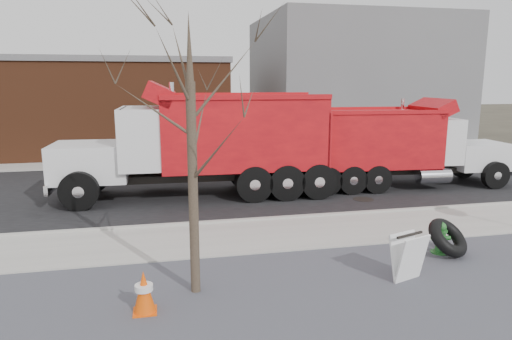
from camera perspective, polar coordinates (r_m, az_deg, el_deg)
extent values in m
plane|color=#383328|center=(12.16, 6.78, -8.26)|extent=(120.00, 120.00, 0.00)
cube|color=slate|center=(9.17, 14.09, -15.09)|extent=(60.00, 5.00, 0.03)
cube|color=#9E9B93|center=(12.37, 6.41, -7.75)|extent=(60.00, 2.50, 0.06)
cube|color=#9E9B93|center=(13.54, 4.67, -5.94)|extent=(60.00, 0.15, 0.11)
cube|color=black|center=(18.00, 0.32, -1.77)|extent=(60.00, 9.40, 0.02)
cube|color=#9E9B93|center=(23.49, -2.68, 1.30)|extent=(60.00, 2.00, 0.06)
cube|color=slate|center=(31.55, 12.00, 10.81)|extent=(12.00, 10.00, 8.00)
cube|color=brown|center=(28.57, -24.87, 7.02)|extent=(20.00, 8.00, 5.00)
cube|color=slate|center=(28.55, -25.31, 12.32)|extent=(20.20, 8.20, 0.30)
cylinder|color=#382D23|center=(8.50, -7.86, -2.69)|extent=(0.18, 0.18, 4.00)
cone|color=#382D23|center=(8.28, -8.35, 15.06)|extent=(0.14, 0.14, 1.20)
cylinder|color=#2C6E2A|center=(11.76, 21.96, -9.56)|extent=(0.42, 0.42, 0.06)
cylinder|color=#2C6E2A|center=(11.66, 22.06, -8.25)|extent=(0.22, 0.22, 0.57)
cylinder|color=#2C6E2A|center=(11.58, 22.15, -7.06)|extent=(0.28, 0.28, 0.05)
sphere|color=#2C6E2A|center=(11.56, 22.18, -6.61)|extent=(0.23, 0.23, 0.23)
cylinder|color=#2C6E2A|center=(11.53, 22.22, -6.17)|extent=(0.05, 0.05, 0.06)
cylinder|color=#2C6E2A|center=(11.59, 21.32, -7.87)|extent=(0.14, 0.13, 0.10)
cylinder|color=#2C6E2A|center=(11.69, 22.84, -7.83)|extent=(0.14, 0.13, 0.10)
cylinder|color=#2C6E2A|center=(11.50, 22.32, -8.20)|extent=(0.17, 0.15, 0.14)
torus|color=black|center=(11.53, 22.84, -7.80)|extent=(1.35, 1.32, 0.90)
cube|color=white|center=(9.79, 18.95, -10.50)|extent=(0.75, 0.46, 0.97)
cube|color=white|center=(9.91, 18.04, -10.18)|extent=(0.75, 0.46, 0.97)
cube|color=black|center=(9.69, 18.66, -7.69)|extent=(0.68, 0.27, 0.04)
cube|color=#F55007|center=(8.60, -13.70, -16.87)|extent=(0.41, 0.41, 0.04)
cone|color=#F55007|center=(8.43, -13.82, -14.54)|extent=(0.39, 0.39, 0.75)
cylinder|color=white|center=(8.40, -13.85, -14.07)|extent=(0.31, 0.31, 0.11)
cube|color=black|center=(18.43, 17.66, -0.02)|extent=(8.00, 1.25, 0.21)
cube|color=silver|center=(19.92, 25.74, 1.68)|extent=(2.15, 1.93, 1.03)
cube|color=silver|center=(20.55, 28.20, 1.72)|extent=(0.15, 1.63, 0.93)
cube|color=silver|center=(18.82, 21.13, 3.56)|extent=(1.61, 2.22, 1.68)
cube|color=black|center=(19.16, 23.18, 4.93)|extent=(0.15, 1.86, 0.75)
cube|color=red|center=(17.73, 14.39, 3.84)|extent=(4.78, 2.49, 2.05)
cylinder|color=silver|center=(19.15, 17.69, 5.16)|extent=(0.14, 0.14, 2.24)
cylinder|color=black|center=(20.95, 24.51, 0.51)|extent=(1.04, 0.34, 1.03)
cylinder|color=black|center=(19.33, 27.75, -0.58)|extent=(1.04, 0.34, 1.03)
cylinder|color=black|center=(18.36, 9.88, -0.01)|extent=(1.04, 0.34, 1.03)
cylinder|color=black|center=(16.72, 11.84, -1.17)|extent=(1.04, 0.34, 1.03)
cube|color=black|center=(16.15, -6.81, -0.71)|extent=(9.12, 1.26, 0.24)
cube|color=silver|center=(16.25, -19.95, 1.00)|extent=(2.52, 2.25, 1.22)
cube|color=silver|center=(16.46, -23.62, 0.86)|extent=(0.12, 1.95, 1.11)
cube|color=silver|center=(15.93, -13.37, 4.01)|extent=(1.86, 2.62, 2.00)
cube|color=black|center=(15.93, -16.16, 5.89)|extent=(0.12, 2.23, 0.89)
cube|color=red|center=(16.07, -1.76, 4.76)|extent=(5.65, 2.85, 2.45)
cylinder|color=silver|center=(14.80, -10.36, 5.57)|extent=(0.16, 0.16, 2.67)
cylinder|color=black|center=(15.26, -21.24, -2.48)|extent=(1.23, 0.37, 1.22)
cylinder|color=black|center=(17.58, -19.80, -0.67)|extent=(1.23, 0.37, 1.22)
cylinder|color=black|center=(15.55, 3.74, -1.49)|extent=(1.23, 0.37, 1.22)
cylinder|color=black|center=(17.59, 2.06, -0.01)|extent=(1.23, 0.37, 1.22)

